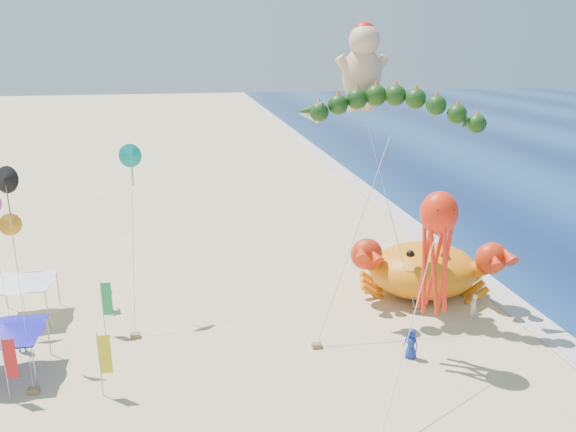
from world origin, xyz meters
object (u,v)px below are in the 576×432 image
Objects in this scene: dragon_kite at (393,113)px; octopus_kite at (436,244)px; cherub_kite at (363,65)px; canopy_blue at (4,329)px; canopy_white at (23,279)px; crab_inflatable at (425,268)px.

dragon_kite reaches higher than octopus_kite.
cherub_kite is 11.27m from octopus_kite.
cherub_kite is 22.86m from canopy_blue.
canopy_white is (-20.52, 3.04, -9.26)m from dragon_kite.
canopy_blue is (-23.18, -4.76, 0.65)m from crab_inflatable.
cherub_kite is (-0.98, 2.47, 2.40)m from dragon_kite.
crab_inflatable reaches higher than canopy_blue.
canopy_blue is (-18.88, -5.50, -11.66)m from cherub_kite.
octopus_kite is (-2.90, -7.17, 4.41)m from crab_inflatable.
canopy_blue is 1.02× the size of canopy_white.
canopy_blue is at bearing -171.34° from dragon_kite.
canopy_blue is (-19.85, -3.02, -9.26)m from dragon_kite.
dragon_kite is 7.74m from octopus_kite.
dragon_kite is 3.64× the size of canopy_white.
octopus_kite is at bearing -85.53° from dragon_kite.
canopy_white is at bearing 176.87° from crab_inflatable.
dragon_kite reaches higher than crab_inflatable.
crab_inflatable is at bearing 11.61° from canopy_blue.
dragon_kite reaches higher than canopy_blue.
octopus_kite is 20.77m from canopy_blue.
dragon_kite is at bearing 94.47° from octopus_kite.
octopus_kite reaches higher than canopy_white.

